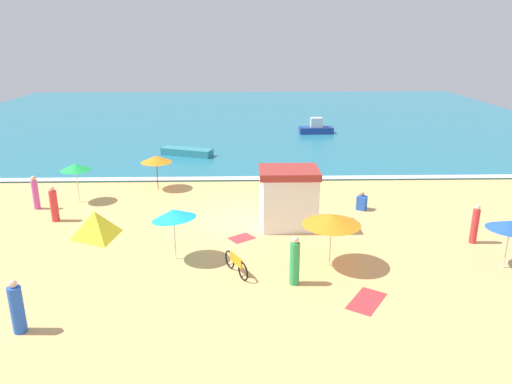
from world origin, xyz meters
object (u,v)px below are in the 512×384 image
at_px(beach_umbrella_5, 76,167).
at_px(small_boat_0, 316,128).
at_px(beach_umbrella_3, 511,225).
at_px(beach_umbrella_4, 156,159).
at_px(beach_umbrella_1, 173,214).
at_px(parked_bicycle, 236,264).
at_px(beachgoer_6, 362,202).
at_px(beachgoer_0, 475,224).
at_px(beachgoer_1, 35,193).
at_px(lifeguard_cabana, 288,198).
at_px(beachgoer_5, 54,205).
at_px(beachgoer_4, 295,262).
at_px(beachgoer_3, 17,308).
at_px(beach_umbrella_0, 332,220).
at_px(beach_tent, 95,223).
at_px(small_boat_1, 187,152).

bearing_deg(beach_umbrella_5, small_boat_0, 48.79).
xyz_separation_m(beach_umbrella_3, beach_umbrella_4, (-14.87, 10.22, -0.01)).
xyz_separation_m(beach_umbrella_1, beach_umbrella_3, (12.67, -1.09, -0.15)).
xyz_separation_m(beach_umbrella_3, parked_bicycle, (-10.25, -0.19, -1.38)).
bearing_deg(beachgoer_6, beachgoer_0, -47.45).
xyz_separation_m(beach_umbrella_4, parked_bicycle, (4.62, -10.42, -1.37)).
xyz_separation_m(beachgoer_1, beachgoer_6, (16.50, -0.54, -0.46)).
distance_m(lifeguard_cabana, beach_umbrella_3, 9.04).
bearing_deg(beachgoer_5, beach_umbrella_3, -15.73).
height_order(beachgoer_1, beachgoer_4, beachgoer_4).
distance_m(beach_umbrella_1, beachgoer_3, 6.41).
bearing_deg(beachgoer_4, beachgoer_5, 149.39).
relative_size(beach_umbrella_1, parked_bicycle, 1.48).
distance_m(beach_umbrella_5, beachgoer_4, 13.98).
bearing_deg(beachgoer_1, beach_umbrella_0, -25.87).
height_order(beach_umbrella_4, beachgoer_0, beach_umbrella_4).
xyz_separation_m(beach_umbrella_3, beach_tent, (-16.50, 3.54, -1.19)).
height_order(parked_bicycle, beachgoer_0, beachgoer_0).
bearing_deg(beachgoer_4, beachgoer_6, 61.02).
bearing_deg(beach_umbrella_5, beachgoer_1, -149.81).
bearing_deg(beachgoer_1, beach_umbrella_4, 29.51).
bearing_deg(beachgoer_6, beachgoer_5, -175.51).
height_order(beach_umbrella_3, small_boat_0, beach_umbrella_3).
xyz_separation_m(lifeguard_cabana, beach_umbrella_1, (-4.76, -3.28, 0.50)).
xyz_separation_m(parked_bicycle, beachgoer_3, (-6.48, -3.56, 0.42)).
relative_size(beachgoer_1, small_boat_0, 0.60).
distance_m(beachgoer_3, small_boat_1, 21.61).
xyz_separation_m(beach_umbrella_1, beachgoer_0, (12.52, 1.25, -1.07)).
distance_m(lifeguard_cabana, beach_umbrella_1, 5.81).
relative_size(lifeguard_cabana, beach_umbrella_4, 1.13).
xyz_separation_m(beach_umbrella_3, beachgoer_5, (-18.93, 5.33, -0.96)).
distance_m(beach_tent, beachgoer_4, 9.52).
bearing_deg(small_boat_0, beachgoer_1, -132.74).
bearing_deg(beachgoer_5, small_boat_0, 52.51).
bearing_deg(beachgoer_4, small_boat_1, 107.36).
distance_m(beach_umbrella_5, beach_tent, 5.23).
xyz_separation_m(beachgoer_0, small_boat_0, (-3.46, 22.96, -0.30)).
height_order(beach_umbrella_3, beach_umbrella_5, beach_umbrella_5).
height_order(beach_tent, beachgoer_5, beachgoer_5).
bearing_deg(small_boat_1, lifeguard_cabana, -65.35).
relative_size(beach_umbrella_5, beachgoer_1, 1.25).
relative_size(beach_umbrella_1, beach_umbrella_4, 0.99).
relative_size(beach_umbrella_5, beachgoer_5, 1.27).
distance_m(beach_umbrella_4, parked_bicycle, 11.48).
xyz_separation_m(beach_tent, beachgoer_0, (16.35, -1.20, 0.27)).
height_order(beachgoer_4, small_boat_1, beachgoer_4).
xyz_separation_m(lifeguard_cabana, beach_umbrella_3, (7.91, -4.37, 0.35)).
relative_size(beach_tent, parked_bicycle, 1.64).
height_order(beach_umbrella_3, beachgoer_0, beach_umbrella_3).
xyz_separation_m(beach_umbrella_5, beachgoer_0, (18.53, -5.76, -1.07)).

